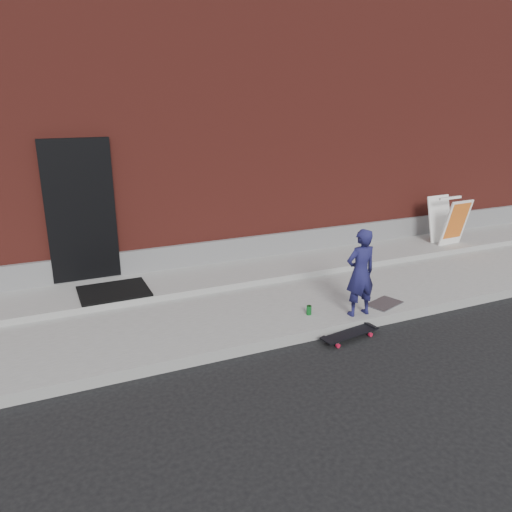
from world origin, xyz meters
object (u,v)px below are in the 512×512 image
skateboard (350,334)px  soda_can (309,310)px  child (360,273)px  pizza_sign (449,220)px

skateboard → soda_can: 0.71m
child → pizza_sign: child is taller
skateboard → soda_can: (-0.27, 0.64, 0.14)m
pizza_sign → soda_can: (-4.21, -1.74, -0.51)m
child → pizza_sign: size_ratio=1.32×
child → pizza_sign: 4.10m
pizza_sign → soda_can: pizza_sign is taller
pizza_sign → skateboard: bearing=-148.9°
skateboard → soda_can: bearing=113.0°
skateboard → soda_can: size_ratio=6.51×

